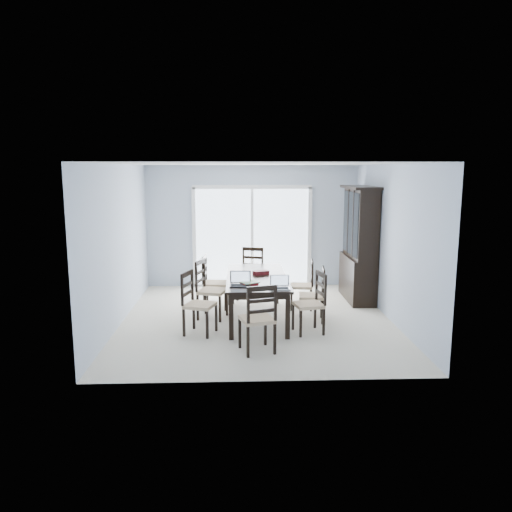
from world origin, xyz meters
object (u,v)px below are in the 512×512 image
object	(u,v)px
chair_right_mid	(317,289)
chair_right_far	(306,279)
dining_table	(257,281)
cell_phone	(258,289)
chair_left_far	(211,276)
china_hutch	(359,245)
laptop_dark	(240,283)
laptop_silver	(280,286)
chair_end_near	(259,311)
chair_right_near	(314,296)
game_box	(261,273)
hot_tub	(241,257)
chair_end_far	(251,267)
chair_left_mid	(207,283)
chair_left_near	(194,296)

from	to	relation	value
chair_right_mid	chair_right_far	world-z (taller)	chair_right_mid
dining_table	cell_phone	size ratio (longest dim) A/B	19.71
chair_left_far	chair_right_mid	bearing A→B (deg)	69.59
china_hutch	laptop_dark	xyz separation A→B (m)	(-2.31, -1.96, -0.27)
chair_right_far	cell_phone	distance (m)	1.86
china_hutch	chair_right_far	size ratio (longest dim) A/B	2.12
laptop_silver	cell_phone	world-z (taller)	laptop_silver
chair_right_far	chair_end_near	size ratio (longest dim) A/B	0.91
chair_right_near	cell_phone	xyz separation A→B (m)	(-0.88, -0.26, 0.18)
chair_right_far	chair_right_near	bearing A→B (deg)	-175.47
chair_right_far	game_box	bearing A→B (deg)	127.75
hot_tub	cell_phone	bearing A→B (deg)	-87.35
chair_end_far	chair_right_far	bearing A→B (deg)	157.32
chair_right_mid	chair_left_far	bearing A→B (deg)	70.45
laptop_dark	china_hutch	bearing A→B (deg)	42.43
chair_right_near	cell_phone	bearing A→B (deg)	94.42
chair_end_near	chair_right_mid	bearing A→B (deg)	38.49
chair_left_mid	chair_end_near	size ratio (longest dim) A/B	1.01
hot_tub	chair_right_near	bearing A→B (deg)	-75.74
dining_table	game_box	world-z (taller)	game_box
chair_left_mid	chair_end_near	world-z (taller)	chair_left_mid
chair_left_near	china_hutch	bearing A→B (deg)	141.12
dining_table	laptop_dark	size ratio (longest dim) A/B	6.66
laptop_dark	cell_phone	bearing A→B (deg)	-41.10
chair_right_far	game_box	world-z (taller)	chair_right_far
chair_right_mid	cell_phone	bearing A→B (deg)	135.58
china_hutch	cell_phone	xyz separation A→B (m)	(-2.04, -2.20, -0.32)
chair_left_mid	laptop_dark	distance (m)	1.04
chair_left_near	chair_end_near	world-z (taller)	chair_end_near
chair_right_far	chair_right_mid	bearing A→B (deg)	-167.57
chair_right_mid	chair_end_near	bearing A→B (deg)	151.37
cell_phone	game_box	world-z (taller)	game_box
laptop_dark	laptop_silver	world-z (taller)	laptop_dark
chair_right_far	game_box	size ratio (longest dim) A/B	4.00
dining_table	laptop_silver	bearing A→B (deg)	-71.08
chair_end_near	game_box	xyz separation A→B (m)	(0.11, 1.72, 0.18)
china_hutch	chair_right_mid	xyz separation A→B (m)	(-1.03, -1.38, -0.51)
chair_right_mid	chair_right_far	size ratio (longest dim) A/B	1.02
chair_end_near	chair_end_far	distance (m)	3.04
chair_left_near	chair_left_far	xyz separation A→B (m)	(0.18, 1.43, 0.00)
chair_left_mid	game_box	distance (m)	0.94
cell_phone	china_hutch	bearing A→B (deg)	55.47
china_hutch	cell_phone	size ratio (longest dim) A/B	19.71
chair_left_mid	hot_tub	distance (m)	3.53
chair_right_mid	chair_end_near	xyz separation A→B (m)	(-1.03, -1.46, 0.04)
chair_left_far	chair_end_near	bearing A→B (deg)	24.09
chair_right_far	laptop_silver	world-z (taller)	chair_right_far
chair_right_near	chair_right_far	world-z (taller)	chair_right_near
chair_left_far	game_box	bearing A→B (deg)	60.67
china_hutch	chair_right_near	bearing A→B (deg)	-120.79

